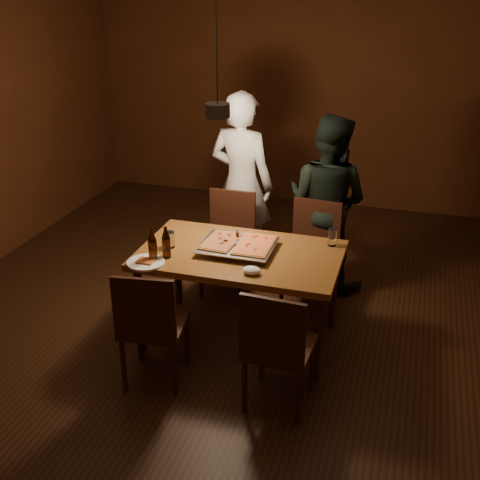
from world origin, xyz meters
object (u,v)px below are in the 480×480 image
(pizza_tray, at_px, (237,247))
(plate_slice, at_px, (146,262))
(beer_bottle_a, at_px, (152,245))
(beer_bottle_b, at_px, (166,242))
(chair_near_left, at_px, (150,318))
(dining_table, at_px, (240,261))
(pendant_lamp, at_px, (218,109))
(chair_far_right, at_px, (313,244))
(diner_dark, at_px, (327,202))
(chair_near_right, at_px, (276,340))
(chair_far_left, at_px, (229,232))
(diner_white, at_px, (241,184))

(pizza_tray, xyz_separation_m, plate_slice, (-0.56, -0.40, -0.01))
(beer_bottle_a, xyz_separation_m, beer_bottle_b, (0.07, 0.08, -0.00))
(beer_bottle_b, bearing_deg, chair_near_left, -81.19)
(dining_table, xyz_separation_m, pendant_lamp, (-0.23, 0.22, 1.08))
(chair_near_left, distance_m, beer_bottle_b, 0.61)
(pizza_tray, distance_m, beer_bottle_b, 0.54)
(pizza_tray, bearing_deg, chair_far_right, 60.34)
(diner_dark, bearing_deg, chair_near_right, 107.96)
(chair_far_right, bearing_deg, chair_near_left, 66.75)
(dining_table, xyz_separation_m, pizza_tray, (-0.03, 0.03, 0.10))
(beer_bottle_b, xyz_separation_m, diner_dark, (0.96, 1.37, -0.08))
(beer_bottle_a, distance_m, pendant_lamp, 1.09)
(chair_far_left, distance_m, chair_far_right, 0.76)
(chair_far_right, bearing_deg, diner_white, -23.33)
(diner_dark, bearing_deg, chair_far_left, 40.27)
(diner_white, bearing_deg, pendant_lamp, 108.16)
(chair_far_left, distance_m, pendant_lamp, 1.36)
(pendant_lamp, bearing_deg, chair_far_right, 40.39)
(chair_far_right, height_order, chair_near_left, same)
(chair_near_right, distance_m, plate_slice, 1.14)
(pizza_tray, bearing_deg, diner_white, 106.49)
(pendant_lamp, bearing_deg, chair_far_left, 100.50)
(diner_white, bearing_deg, chair_near_left, 99.71)
(beer_bottle_a, relative_size, plate_slice, 0.89)
(diner_dark, height_order, pendant_lamp, pendant_lamp)
(chair_near_right, height_order, pendant_lamp, pendant_lamp)
(dining_table, distance_m, pendant_lamp, 1.13)
(chair_far_right, distance_m, pizza_tray, 0.90)
(diner_white, distance_m, pendant_lamp, 1.33)
(dining_table, bearing_deg, beer_bottle_b, -154.23)
(beer_bottle_a, bearing_deg, dining_table, 28.91)
(pizza_tray, bearing_deg, beer_bottle_b, -148.69)
(chair_near_left, height_order, chair_near_right, same)
(beer_bottle_b, bearing_deg, pizza_tray, 29.97)
(dining_table, distance_m, chair_far_right, 0.89)
(chair_far_left, bearing_deg, dining_table, 113.05)
(dining_table, height_order, chair_far_right, chair_far_right)
(diner_white, bearing_deg, chair_far_left, 102.10)
(chair_far_left, distance_m, beer_bottle_a, 1.18)
(chair_near_left, bearing_deg, pendant_lamp, 71.33)
(chair_far_left, xyz_separation_m, chair_near_left, (-0.07, -1.54, 0.00))
(chair_far_right, bearing_deg, diner_dark, -92.53)
(dining_table, height_order, beer_bottle_a, beer_bottle_a)
(chair_far_left, distance_m, pizza_tray, 0.86)
(diner_white, xyz_separation_m, diner_dark, (0.81, -0.06, -0.07))
(chair_far_left, relative_size, diner_dark, 0.31)
(chair_far_left, relative_size, pendant_lamp, 0.44)
(pizza_tray, relative_size, pendant_lamp, 0.50)
(pizza_tray, xyz_separation_m, diner_white, (-0.32, 1.16, 0.09))
(chair_far_left, distance_m, chair_near_right, 1.74)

